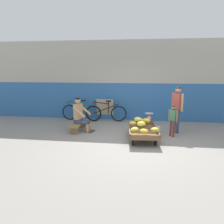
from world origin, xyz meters
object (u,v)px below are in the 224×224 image
object	(u,v)px
banana_cart	(143,131)
low_bench	(79,125)
bicycle_far_left	(106,113)
customer_child	(173,118)
weighing_scale	(149,117)
vendor_seated	(80,115)
shopping_bag	(157,130)
plastic_crate	(149,126)
customer_adult	(177,105)
sign_board	(105,109)
bicycle_near_left	(81,112)

from	to	relation	value
banana_cart	low_bench	distance (m)	2.27
bicycle_far_left	customer_child	xyz separation A→B (m)	(2.36, -1.59, 0.26)
weighing_scale	bicycle_far_left	size ratio (longest dim) A/B	0.18
vendor_seated	shopping_bag	bearing A→B (deg)	0.24
plastic_crate	bicycle_far_left	xyz separation A→B (m)	(-1.67, 0.95, 0.20)
shopping_bag	vendor_seated	bearing A→B (deg)	-179.76
weighing_scale	customer_adult	world-z (taller)	customer_adult
vendor_seated	sign_board	world-z (taller)	vendor_seated
low_bench	bicycle_far_left	distance (m)	1.54
low_bench	shopping_bag	world-z (taller)	low_bench
banana_cart	low_bench	xyz separation A→B (m)	(-2.19, 0.62, -0.04)
plastic_crate	weighing_scale	bearing A→B (deg)	-90.00
plastic_crate	bicycle_far_left	size ratio (longest dim) A/B	0.22
banana_cart	vendor_seated	distance (m)	2.21
banana_cart	shopping_bag	bearing A→B (deg)	51.17
bicycle_near_left	vendor_seated	bearing A→B (deg)	-75.12
customer_child	plastic_crate	bearing A→B (deg)	136.94
weighing_scale	sign_board	size ratio (longest dim) A/B	0.34
bicycle_far_left	bicycle_near_left	bearing A→B (deg)	178.74
customer_adult	customer_child	world-z (taller)	customer_adult
vendor_seated	weighing_scale	xyz separation A→B (m)	(2.33, 0.40, -0.11)
customer_adult	banana_cart	bearing A→B (deg)	-144.26
vendor_seated	plastic_crate	bearing A→B (deg)	9.87
plastic_crate	customer_adult	world-z (taller)	customer_adult
weighing_scale	customer_child	distance (m)	0.96
banana_cart	customer_child	world-z (taller)	customer_child
banana_cart	sign_board	size ratio (longest dim) A/B	1.70
low_bench	banana_cart	bearing A→B (deg)	-15.72
customer_adult	customer_child	xyz separation A→B (m)	(-0.19, -0.44, -0.34)
customer_child	bicycle_far_left	bearing A→B (deg)	145.93
low_bench	sign_board	bearing A→B (deg)	67.69
banana_cart	weighing_scale	distance (m)	1.05
sign_board	customer_adult	world-z (taller)	customer_adult
low_bench	bicycle_far_left	xyz separation A→B (m)	(0.75, 1.33, 0.15)
vendor_seated	bicycle_near_left	world-z (taller)	vendor_seated
vendor_seated	shopping_bag	distance (m)	2.63
sign_board	customer_child	world-z (taller)	customer_child
shopping_bag	bicycle_far_left	bearing A→B (deg)	145.03
vendor_seated	customer_child	distance (m)	3.03
vendor_seated	bicycle_far_left	distance (m)	1.52
bicycle_far_left	customer_child	bearing A→B (deg)	-34.07
sign_board	shopping_bag	distance (m)	2.61
low_bench	plastic_crate	size ratio (longest dim) A/B	3.11
banana_cart	weighing_scale	bearing A→B (deg)	76.94
sign_board	customer_child	bearing A→B (deg)	-37.79
banana_cart	sign_board	xyz separation A→B (m)	(-1.52, 2.24, 0.20)
bicycle_near_left	bicycle_far_left	bearing A→B (deg)	-1.26
banana_cart	customer_child	xyz separation A→B (m)	(0.92, 0.35, 0.38)
bicycle_near_left	shopping_bag	size ratio (longest dim) A/B	6.92
banana_cart	customer_adult	size ratio (longest dim) A/B	0.98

